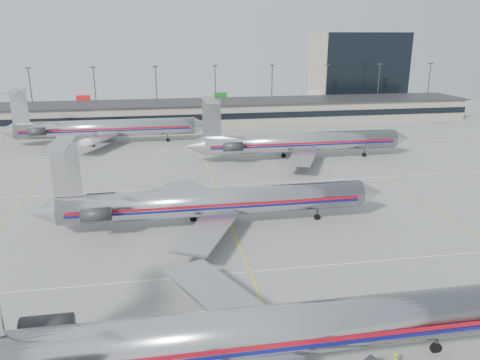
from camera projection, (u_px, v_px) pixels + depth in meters
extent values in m
plane|color=gray|center=(272.00, 327.00, 40.39)|extent=(260.00, 260.00, 0.00)
cube|color=silver|center=(250.00, 272.00, 49.80)|extent=(160.00, 0.15, 0.02)
cube|color=gray|center=(190.00, 113.00, 131.69)|extent=(160.00, 16.00, 6.00)
cube|color=black|center=(192.00, 117.00, 124.01)|extent=(160.00, 0.20, 1.60)
cube|color=#2D2D30|center=(190.00, 102.00, 130.77)|extent=(162.00, 17.00, 0.30)
cylinder|color=#38383D|center=(31.00, 95.00, 136.12)|extent=(0.30, 0.30, 15.00)
cube|color=#2D2D30|center=(28.00, 68.00, 133.86)|extent=(1.60, 0.40, 0.35)
cylinder|color=#38383D|center=(95.00, 93.00, 139.08)|extent=(0.30, 0.30, 15.00)
cube|color=#2D2D30|center=(93.00, 67.00, 136.82)|extent=(1.60, 0.40, 0.35)
cylinder|color=#38383D|center=(157.00, 92.00, 142.04)|extent=(0.30, 0.30, 15.00)
cube|color=#2D2D30|center=(155.00, 67.00, 139.78)|extent=(1.60, 0.40, 0.35)
cylinder|color=#38383D|center=(215.00, 91.00, 145.00)|extent=(0.30, 0.30, 15.00)
cube|color=#2D2D30|center=(215.00, 66.00, 142.74)|extent=(1.60, 0.40, 0.35)
cylinder|color=#38383D|center=(272.00, 90.00, 147.96)|extent=(0.30, 0.30, 15.00)
cube|color=#2D2D30|center=(272.00, 65.00, 145.71)|extent=(1.60, 0.40, 0.35)
cylinder|color=#38383D|center=(326.00, 89.00, 150.92)|extent=(0.30, 0.30, 15.00)
cube|color=#2D2D30|center=(327.00, 65.00, 148.67)|extent=(1.60, 0.40, 0.35)
cylinder|color=#38383D|center=(378.00, 88.00, 153.88)|extent=(0.30, 0.30, 15.00)
cube|color=#2D2D30|center=(380.00, 64.00, 151.63)|extent=(1.60, 0.40, 0.35)
cylinder|color=#38383D|center=(428.00, 87.00, 156.84)|extent=(0.30, 0.30, 15.00)
cube|color=#2D2D30|center=(431.00, 63.00, 154.59)|extent=(1.60, 0.40, 0.35)
cube|color=tan|center=(357.00, 69.00, 167.28)|extent=(30.00, 20.00, 25.00)
cylinder|color=silver|center=(261.00, 332.00, 33.82)|extent=(40.74, 3.77, 3.77)
cube|color=maroon|center=(267.00, 347.00, 32.00)|extent=(38.70, 0.05, 0.36)
cube|color=#0C0F5A|center=(267.00, 352.00, 32.12)|extent=(38.70, 0.05, 0.29)
cube|color=#AEAEB3|center=(220.00, 295.00, 40.50)|extent=(9.47, 13.81, 0.33)
cylinder|color=#2D2D30|center=(47.00, 327.00, 33.95)|extent=(3.67, 1.73, 1.73)
cylinder|color=#2D2D30|center=(436.00, 343.00, 36.98)|extent=(0.20, 0.20, 1.68)
cylinder|color=#2D2D30|center=(216.00, 347.00, 36.43)|extent=(0.20, 0.20, 1.68)
cylinder|color=black|center=(436.00, 348.00, 37.12)|extent=(0.92, 0.31, 0.92)
cylinder|color=silver|center=(217.00, 202.00, 60.61)|extent=(39.38, 3.64, 3.64)
cone|color=silver|center=(370.00, 193.00, 64.11)|extent=(3.15, 3.64, 3.64)
cone|color=#AEAEB3|center=(42.00, 212.00, 57.08)|extent=(3.54, 3.64, 3.64)
cube|color=maroon|center=(218.00, 206.00, 58.84)|extent=(37.41, 0.05, 0.34)
cube|color=#0C0F5A|center=(219.00, 208.00, 58.96)|extent=(37.41, 0.05, 0.28)
cube|color=#AEAEB3|center=(197.00, 193.00, 67.06)|extent=(9.16, 13.35, 0.32)
cube|color=#AEAEB3|center=(207.00, 231.00, 54.10)|extent=(9.16, 13.35, 0.32)
cube|color=#AEAEB3|center=(65.00, 170.00, 56.08)|extent=(3.35, 0.25, 6.69)
cube|color=#AEAEB3|center=(60.00, 145.00, 55.10)|extent=(2.36, 10.34, 0.18)
cylinder|color=#2D2D30|center=(101.00, 199.00, 60.73)|extent=(3.54, 1.67, 1.67)
cylinder|color=#2D2D30|center=(96.00, 215.00, 55.45)|extent=(3.54, 1.67, 1.67)
cylinder|color=#2D2D30|center=(317.00, 214.00, 63.66)|extent=(0.20, 0.20, 1.62)
cylinder|color=#2D2D30|center=(196.00, 229.00, 58.68)|extent=(0.20, 0.20, 1.62)
cylinder|color=#2D2D30|center=(193.00, 215.00, 63.13)|extent=(0.20, 0.20, 1.62)
cylinder|color=black|center=(317.00, 217.00, 63.80)|extent=(0.89, 0.30, 0.89)
cylinder|color=silver|center=(302.00, 142.00, 93.63)|extent=(39.40, 3.84, 3.84)
cone|color=silver|center=(401.00, 138.00, 97.14)|extent=(3.32, 3.84, 3.84)
cone|color=#AEAEB3|center=(195.00, 146.00, 90.08)|extent=(3.73, 3.84, 3.84)
cube|color=maroon|center=(305.00, 143.00, 91.77)|extent=(37.43, 0.05, 0.36)
cube|color=#0C0F5A|center=(305.00, 145.00, 91.89)|extent=(37.43, 0.05, 0.29)
cube|color=#AEAEB3|center=(283.00, 140.00, 100.42)|extent=(9.64, 14.06, 0.33)
cube|color=#AEAEB3|center=(303.00, 156.00, 86.77)|extent=(9.64, 14.06, 0.33)
cube|color=#AEAEB3|center=(212.00, 118.00, 89.03)|extent=(3.53, 0.26, 7.05)
cube|color=#AEAEB3|center=(210.00, 100.00, 87.99)|extent=(2.49, 10.89, 0.19)
cylinder|color=#2D2D30|center=(228.00, 140.00, 93.93)|extent=(3.73, 1.76, 1.76)
cylinder|color=#2D2D30|center=(233.00, 147.00, 88.37)|extent=(3.73, 1.76, 1.76)
cylinder|color=#2D2D30|center=(364.00, 153.00, 96.67)|extent=(0.21, 0.21, 1.71)
cylinder|color=#2D2D30|center=(290.00, 159.00, 91.60)|extent=(0.21, 0.21, 1.71)
cylinder|color=#2D2D30|center=(284.00, 153.00, 96.28)|extent=(0.21, 0.21, 1.71)
cylinder|color=black|center=(364.00, 155.00, 96.81)|extent=(0.93, 0.31, 0.93)
cylinder|color=silver|center=(107.00, 128.00, 107.28)|extent=(39.84, 3.88, 3.88)
cone|color=silver|center=(201.00, 125.00, 110.84)|extent=(3.36, 3.88, 3.88)
cone|color=#AEAEB3|center=(6.00, 131.00, 103.70)|extent=(3.77, 3.88, 3.88)
cube|color=maroon|center=(106.00, 129.00, 105.40)|extent=(37.85, 0.05, 0.37)
cube|color=#0C0F5A|center=(107.00, 131.00, 105.53)|extent=(37.85, 0.05, 0.29)
cube|color=#AEAEB3|center=(102.00, 127.00, 114.15)|extent=(9.75, 14.21, 0.34)
cube|color=#AEAEB3|center=(94.00, 140.00, 100.35)|extent=(9.75, 14.21, 0.34)
cube|color=#AEAEB3|center=(19.00, 106.00, 102.63)|extent=(3.56, 0.26, 7.13)
cube|color=#AEAEB3|center=(15.00, 91.00, 101.58)|extent=(2.52, 11.01, 0.19)
cylinder|color=#2D2D30|center=(43.00, 126.00, 107.59)|extent=(3.77, 1.78, 1.78)
cylinder|color=#2D2D30|center=(37.00, 132.00, 101.97)|extent=(3.77, 1.78, 1.78)
cylinder|color=#2D2D30|center=(168.00, 138.00, 110.36)|extent=(0.21, 0.21, 1.73)
cylinder|color=#2D2D30|center=(93.00, 143.00, 105.23)|extent=(0.21, 0.21, 1.73)
cylinder|color=#2D2D30|center=(96.00, 138.00, 109.97)|extent=(0.21, 0.21, 1.73)
cylinder|color=black|center=(168.00, 140.00, 110.51)|extent=(0.94, 0.31, 0.94)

